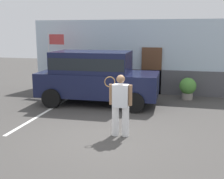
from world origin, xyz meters
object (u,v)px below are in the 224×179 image
at_px(parked_suv, 96,75).
at_px(potted_plant_by_porch, 188,87).
at_px(flag_pole, 53,51).
at_px(tennis_player_man, 120,104).

bearing_deg(parked_suv, potted_plant_by_porch, 23.00).
bearing_deg(potted_plant_by_porch, flag_pole, -179.32).
bearing_deg(flag_pole, parked_suv, -31.53).
distance_m(potted_plant_by_porch, flag_pole, 6.17).
height_order(tennis_player_man, flag_pole, flag_pole).
bearing_deg(potted_plant_by_porch, parked_suv, -155.42).
xyz_separation_m(potted_plant_by_porch, flag_pole, (-6.01, -0.07, 1.39)).
xyz_separation_m(parked_suv, tennis_player_man, (1.69, -3.22, -0.26)).
distance_m(parked_suv, flag_pole, 3.03).
height_order(parked_suv, tennis_player_man, parked_suv).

